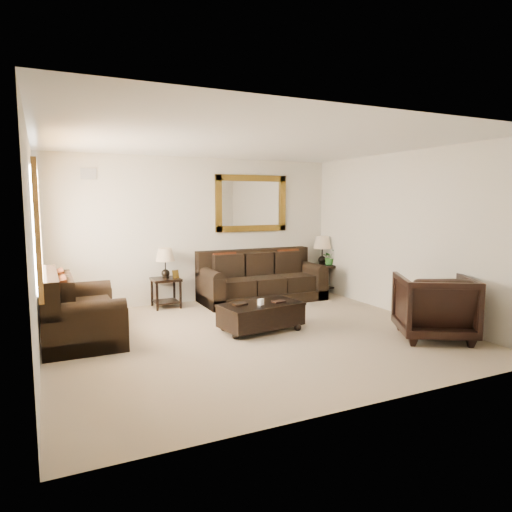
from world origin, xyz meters
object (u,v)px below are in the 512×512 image
loveseat (76,315)px  armchair (434,303)px  end_table_left (166,269)px  end_table_right (322,256)px  coffee_table (261,314)px  sofa (261,282)px

loveseat → armchair: (4.49, -2.03, 0.14)m
end_table_left → end_table_right: (3.29, -0.02, 0.07)m
loveseat → coffee_table: size_ratio=1.32×
sofa → end_table_left: (-1.80, 0.18, 0.35)m
end_table_left → sofa: bearing=-5.7°
sofa → loveseat: bearing=-160.5°
sofa → armchair: bearing=-71.2°
sofa → armchair: (1.10, -3.23, 0.14)m
loveseat → armchair: size_ratio=1.72×
end_table_right → end_table_left: bearing=179.6°
armchair → end_table_right: bearing=-66.5°
end_table_right → coffee_table: (-2.40, -2.03, -0.52)m
sofa → coffee_table: 2.09m
end_table_left → coffee_table: bearing=-66.6°
loveseat → end_table_right: 5.08m
sofa → coffee_table: sofa is taller
sofa → armchair: armchair is taller
sofa → armchair: 3.41m
coffee_table → loveseat: bearing=156.0°
sofa → end_table_left: end_table_left is taller
end_table_left → coffee_table: 2.29m
loveseat → end_table_left: end_table_left is taller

